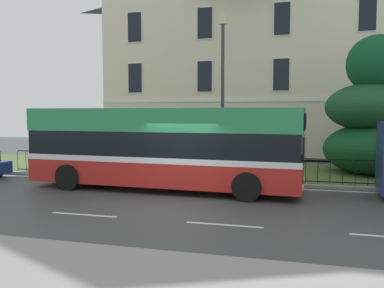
{
  "coord_description": "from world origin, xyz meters",
  "views": [
    {
      "loc": [
        3.78,
        -11.76,
        2.87
      ],
      "look_at": [
        -0.37,
        3.92,
        1.59
      ],
      "focal_mm": 37.64,
      "sensor_mm": 36.0,
      "label": 1
    }
  ],
  "objects_px": {
    "evergreen_tree": "(377,123)",
    "litter_bin": "(157,161)",
    "georgian_townhouse": "(250,61)",
    "single_decker_bus": "(164,147)",
    "street_lamp_post": "(223,85)"
  },
  "relations": [
    {
      "from": "single_decker_bus",
      "to": "litter_bin",
      "type": "relative_size",
      "value": 8.39
    },
    {
      "from": "litter_bin",
      "to": "evergreen_tree",
      "type": "bearing_deg",
      "value": 19.11
    },
    {
      "from": "evergreen_tree",
      "to": "single_decker_bus",
      "type": "height_order",
      "value": "evergreen_tree"
    },
    {
      "from": "street_lamp_post",
      "to": "georgian_townhouse",
      "type": "bearing_deg",
      "value": 90.86
    },
    {
      "from": "georgian_townhouse",
      "to": "single_decker_bus",
      "type": "xyz_separation_m",
      "value": [
        -1.52,
        -14.26,
        -4.84
      ]
    },
    {
      "from": "georgian_townhouse",
      "to": "evergreen_tree",
      "type": "relative_size",
      "value": 2.92
    },
    {
      "from": "georgian_townhouse",
      "to": "litter_bin",
      "type": "bearing_deg",
      "value": -102.57
    },
    {
      "from": "evergreen_tree",
      "to": "street_lamp_post",
      "type": "relative_size",
      "value": 0.94
    },
    {
      "from": "street_lamp_post",
      "to": "single_decker_bus",
      "type": "bearing_deg",
      "value": -121.29
    },
    {
      "from": "street_lamp_post",
      "to": "litter_bin",
      "type": "xyz_separation_m",
      "value": [
        -2.83,
        -0.44,
        -3.28
      ]
    },
    {
      "from": "evergreen_tree",
      "to": "single_decker_bus",
      "type": "distance_m",
      "value": 10.04
    },
    {
      "from": "litter_bin",
      "to": "georgian_townhouse",
      "type": "bearing_deg",
      "value": 77.43
    },
    {
      "from": "georgian_townhouse",
      "to": "evergreen_tree",
      "type": "height_order",
      "value": "georgian_townhouse"
    },
    {
      "from": "evergreen_tree",
      "to": "litter_bin",
      "type": "distance_m",
      "value": 10.11
    },
    {
      "from": "evergreen_tree",
      "to": "single_decker_bus",
      "type": "xyz_separation_m",
      "value": [
        -8.29,
        -5.61,
        -0.79
      ]
    }
  ]
}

